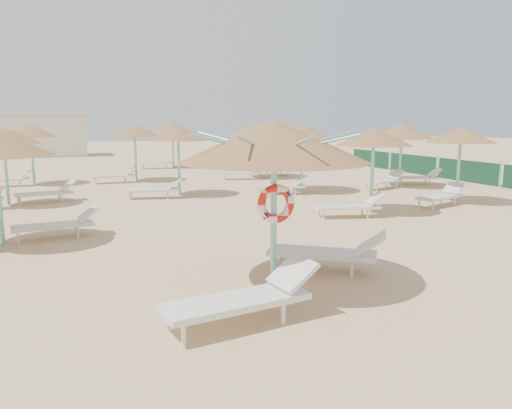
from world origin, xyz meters
name	(u,v)px	position (x,y,z in m)	size (l,w,h in m)	color
ground	(277,277)	(0.00, 0.00, 0.00)	(120.00, 120.00, 0.00)	tan
main_palapa	(274,141)	(-0.24, -0.36, 2.55)	(3.27, 3.27, 2.93)	#74C7C9
lounger_main_a	(245,297)	(-1.29, -1.83, 0.40)	(2.39, 1.03, 0.84)	silver
lounger_main_b	(330,252)	(1.09, -0.02, 0.39)	(2.20, 1.85, 0.81)	silver
palapa_field	(227,134)	(2.86, 12.11, 2.29)	(19.84, 20.10, 2.72)	#74C7C9
service_hut	(32,135)	(-6.00, 35.00, 1.64)	(8.40, 4.40, 3.25)	silver
windbreak_fence	(468,171)	(14.00, 9.96, 0.50)	(0.08, 19.84, 1.10)	#194C28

